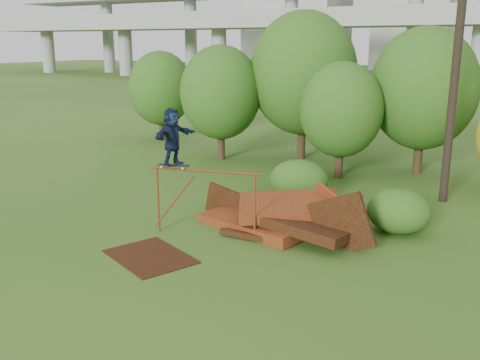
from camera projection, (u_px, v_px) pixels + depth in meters
The scene contains 14 objects.
ground at pixel (230, 264), 13.26m from camera, with size 240.00×240.00×0.00m, color #2D5116.
scrap_pile at pixel (282, 217), 15.53m from camera, with size 5.85×3.20×1.97m.
grind_rail at pixel (205, 188), 14.84m from camera, with size 3.09×0.78×1.93m.
skateboard at pixel (173, 165), 14.93m from camera, with size 0.91×0.43×0.09m.
skater at pixel (172, 137), 14.73m from camera, with size 1.48×0.47×1.59m, color #101B37.
flat_plate at pixel (150, 257), 13.67m from camera, with size 2.28×1.63×0.03m, color #33180A.
tree_0 at pixel (221, 93), 24.39m from camera, with size 3.72×3.72×5.25m.
tree_1 at pixel (303, 73), 24.29m from camera, with size 4.87×4.87×6.77m.
tree_2 at pixel (341, 110), 21.10m from camera, with size 3.30×3.30×4.65m.
tree_3 at pixel (424, 89), 21.63m from camera, with size 4.33×4.33×6.01m.
tree_6 at pixel (161, 88), 29.31m from camera, with size 3.52×3.52×4.92m.
shrub_left at pixel (299, 180), 18.49m from camera, with size 2.06×1.90×1.42m, color #254E14.
shrub_right at pixel (399, 211), 15.30m from camera, with size 1.82×1.66×1.29m, color #254E14.
utility_pole at pixel (457, 54), 17.29m from camera, with size 1.40×0.28×9.82m.
Camera 1 is at (6.12, -10.70, 5.33)m, focal length 40.00 mm.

